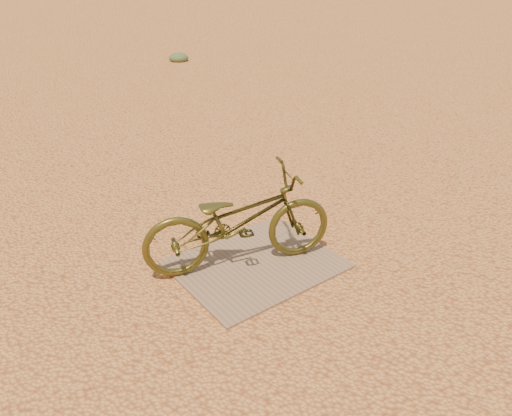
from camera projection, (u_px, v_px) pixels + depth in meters
ground at (229, 279)px, 4.58m from camera, size 120.00×120.00×0.00m
plywood_board at (256, 264)px, 4.79m from camera, size 1.48×1.20×0.02m
bicycle at (239, 221)px, 4.56m from camera, size 1.89×1.17×0.94m
kale_b at (179, 61)px, 13.32m from camera, size 0.51×0.51×0.28m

